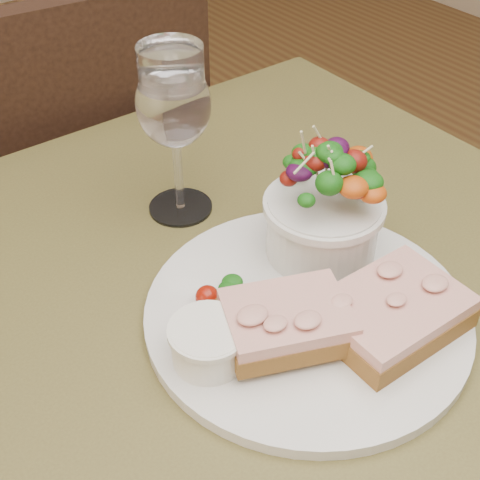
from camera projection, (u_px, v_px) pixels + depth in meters
cafe_table at (254, 383)px, 0.68m from camera, size 0.80×0.80×0.75m
chair_far at (76, 282)px, 1.31m from camera, size 0.46×0.46×0.90m
dinner_plate at (307, 313)px, 0.61m from camera, size 0.30×0.30×0.01m
sandwich_front at (392, 312)px, 0.58m from camera, size 0.12×0.09×0.03m
sandwich_back at (287, 321)px, 0.56m from camera, size 0.13×0.11×0.03m
ramekin at (208, 342)px, 0.55m from camera, size 0.06×0.06×0.04m
salad_bowl at (324, 203)px, 0.63m from camera, size 0.11×0.11×0.13m
garnish at (212, 291)px, 0.61m from camera, size 0.05×0.04×0.02m
wine_glass at (174, 109)px, 0.66m from camera, size 0.08×0.08×0.18m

